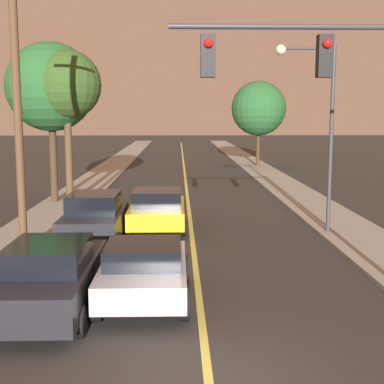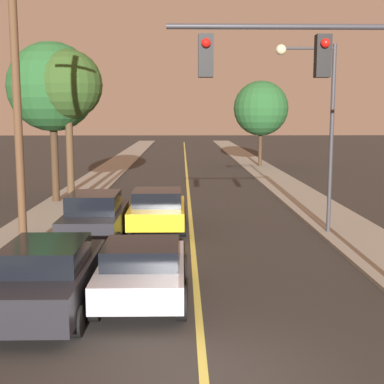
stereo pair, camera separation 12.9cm
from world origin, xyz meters
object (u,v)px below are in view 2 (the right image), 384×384
at_px(car_near_lane_front, 142,270).
at_px(tree_right_near, 261,108).
at_px(utility_pole_left, 17,100).
at_px(car_near_lane_second, 157,209).
at_px(car_outer_lane_second, 95,218).
at_px(tree_left_far, 68,86).
at_px(traffic_signal_mast, 340,98).
at_px(tree_left_near, 52,87).
at_px(streetlamp_right, 317,111).
at_px(car_outer_lane_front, 48,276).

height_order(car_near_lane_front, tree_right_near, tree_right_near).
bearing_deg(utility_pole_left, car_near_lane_second, 45.35).
height_order(car_outer_lane_second, tree_left_far, tree_left_far).
distance_m(car_near_lane_front, car_near_lane_second, 7.80).
height_order(car_near_lane_second, traffic_signal_mast, traffic_signal_mast).
bearing_deg(tree_left_near, tree_right_near, 54.36).
bearing_deg(streetlamp_right, tree_left_far, 147.39).
height_order(streetlamp_right, tree_right_near, tree_right_near).
height_order(car_near_lane_second, tree_right_near, tree_right_near).
xyz_separation_m(car_outer_lane_second, tree_left_far, (-2.30, 7.35, 4.71)).
bearing_deg(utility_pole_left, car_near_lane_front, -45.33).
distance_m(car_near_lane_front, tree_right_near, 31.99).
distance_m(car_outer_lane_front, tree_left_near, 15.37).
bearing_deg(traffic_signal_mast, utility_pole_left, 153.63).
xyz_separation_m(car_near_lane_front, car_outer_lane_second, (-1.99, 5.70, 0.10)).
height_order(car_near_lane_front, car_near_lane_second, car_near_lane_second).
height_order(car_outer_lane_front, streetlamp_right, streetlamp_right).
relative_size(streetlamp_right, tree_right_near, 0.96).
relative_size(utility_pole_left, tree_right_near, 1.30).
distance_m(car_outer_lane_front, streetlamp_right, 11.14).
distance_m(car_near_lane_front, tree_left_near, 15.38).
distance_m(car_outer_lane_front, car_outer_lane_second, 6.30).
bearing_deg(car_near_lane_second, traffic_signal_mast, -61.37).
height_order(car_near_lane_second, car_outer_lane_front, car_outer_lane_front).
relative_size(traffic_signal_mast, tree_left_near, 0.83).
relative_size(car_outer_lane_second, utility_pole_left, 0.50).
xyz_separation_m(car_near_lane_second, tree_right_near, (7.21, 23.12, 3.95)).
bearing_deg(car_outer_lane_front, car_outer_lane_second, 90.00).
bearing_deg(car_near_lane_second, car_outer_lane_front, -103.31).
bearing_deg(streetlamp_right, car_near_lane_front, -129.86).
bearing_deg(car_near_lane_front, car_outer_lane_second, 109.24).
xyz_separation_m(car_near_lane_second, tree_left_far, (-4.29, 5.25, 4.80)).
height_order(car_near_lane_front, utility_pole_left, utility_pole_left).
xyz_separation_m(car_near_lane_second, streetlamp_right, (5.61, -1.08, 3.62)).
xyz_separation_m(streetlamp_right, tree_right_near, (1.60, 24.20, 0.33)).
bearing_deg(car_outer_lane_second, streetlamp_right, 7.64).
xyz_separation_m(car_near_lane_second, traffic_signal_mast, (4.35, -7.97, 3.87)).
bearing_deg(traffic_signal_mast, car_near_lane_second, 118.63).
height_order(car_near_lane_front, car_outer_lane_second, car_outer_lane_second).
height_order(car_outer_lane_front, utility_pole_left, utility_pole_left).
relative_size(traffic_signal_mast, tree_right_near, 0.92).
bearing_deg(streetlamp_right, tree_right_near, 86.22).
distance_m(tree_left_near, tree_right_near, 21.23).
bearing_deg(tree_left_near, traffic_signal_mast, -55.55).
bearing_deg(tree_left_far, traffic_signal_mast, -56.84).
xyz_separation_m(traffic_signal_mast, tree_right_near, (2.86, 31.09, 0.09)).
bearing_deg(streetlamp_right, car_near_lane_second, 169.09).
height_order(car_outer_lane_front, tree_left_near, tree_left_near).
bearing_deg(utility_pole_left, tree_right_near, 67.73).
height_order(utility_pole_left, tree_left_near, utility_pole_left).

